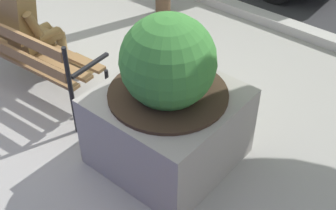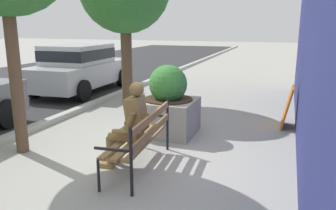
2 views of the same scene
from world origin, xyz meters
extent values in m
plane|color=#9E9B93|center=(0.00, 0.00, 0.00)|extent=(80.00, 80.00, 0.00)
cube|color=olive|center=(-0.18, -0.14, 0.45)|extent=(1.70, 0.24, 0.04)
cube|color=olive|center=(-0.20, 0.04, 0.45)|extent=(1.70, 0.24, 0.04)
cube|color=olive|center=(-0.21, 0.22, 0.45)|extent=(1.70, 0.24, 0.04)
cube|color=olive|center=(-0.18, -0.23, 0.62)|extent=(1.70, 0.16, 0.11)
cube|color=olive|center=(-0.18, -0.23, 0.84)|extent=(1.70, 0.16, 0.11)
cylinder|color=black|center=(0.66, 0.30, 0.23)|extent=(0.04, 0.04, 0.45)
cylinder|color=black|center=(0.70, -0.17, 0.47)|extent=(0.04, 0.04, 0.95)
cube|color=black|center=(0.68, 0.10, 0.62)|extent=(0.07, 0.48, 0.03)
cube|color=olive|center=(-0.24, 0.10, 0.56)|extent=(0.36, 0.34, 0.16)
cube|color=olive|center=(-0.23, 0.00, 0.88)|extent=(0.38, 0.31, 0.55)
cylinder|color=olive|center=(-0.45, 0.00, 0.83)|extent=(0.10, 0.19, 0.29)
cylinder|color=olive|center=(-0.47, 0.14, 0.66)|extent=(0.10, 0.27, 0.10)
cylinder|color=olive|center=(-0.01, 0.03, 0.83)|extent=(0.10, 0.19, 0.29)
cylinder|color=olive|center=(-0.01, 0.17, 0.66)|extent=(0.10, 0.27, 0.10)
cylinder|color=olive|center=(-0.33, 0.23, 0.52)|extent=(0.15, 0.37, 0.14)
cylinder|color=olive|center=(-0.35, 0.41, 0.25)|extent=(0.11, 0.11, 0.50)
cube|color=olive|center=(-0.35, 0.47, 0.04)|extent=(0.12, 0.25, 0.07)
cylinder|color=olive|center=(-0.16, 0.24, 0.52)|extent=(0.15, 0.37, 0.14)
cylinder|color=olive|center=(-0.17, 0.42, 0.25)|extent=(0.11, 0.11, 0.50)
cube|color=olive|center=(-0.17, 0.48, 0.04)|extent=(0.12, 0.25, 0.07)
cube|color=olive|center=(-0.04, 0.53, 0.08)|extent=(0.29, 0.20, 0.16)
cube|color=gray|center=(1.59, 0.14, 0.35)|extent=(1.10, 1.10, 0.71)
cylinder|color=#38281C|center=(1.59, 0.14, 0.72)|extent=(0.99, 0.99, 0.03)
sphere|color=#387A33|center=(1.59, 0.14, 1.03)|extent=(0.77, 0.77, 0.77)
camera|label=1|loc=(3.47, -2.10, 2.98)|focal=48.40mm
camera|label=2|loc=(-4.72, -2.10, 2.20)|focal=36.31mm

